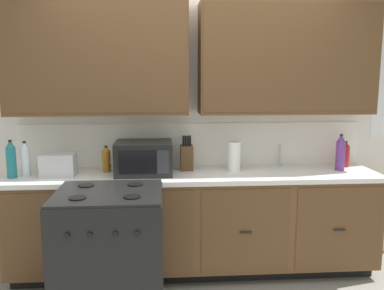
{
  "coord_description": "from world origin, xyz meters",
  "views": [
    {
      "loc": [
        -0.27,
        -3.18,
        1.74
      ],
      "look_at": [
        -0.02,
        0.27,
        1.16
      ],
      "focal_mm": 38.58,
      "sensor_mm": 36.0,
      "label": 1
    }
  ],
  "objects": [
    {
      "name": "knife_block",
      "position": [
        -0.06,
        0.42,
        1.03
      ],
      "size": [
        0.11,
        0.14,
        0.31
      ],
      "color": "#52361E",
      "rests_on": "counter_run"
    },
    {
      "name": "bottle_violet",
      "position": [
        1.3,
        0.31,
        1.07
      ],
      "size": [
        0.08,
        0.08,
        0.32
      ],
      "color": "#663384",
      "rests_on": "counter_run"
    },
    {
      "name": "ground_plane",
      "position": [
        0.0,
        0.0,
        0.0
      ],
      "size": [
        8.0,
        8.0,
        0.0
      ],
      "primitive_type": "plane",
      "color": "gray"
    },
    {
      "name": "paper_towel_roll",
      "position": [
        0.35,
        0.35,
        1.04
      ],
      "size": [
        0.12,
        0.12,
        0.26
      ],
      "primitive_type": "cylinder",
      "color": "white",
      "rests_on": "counter_run"
    },
    {
      "name": "bottle_red",
      "position": [
        1.41,
        0.45,
        1.03
      ],
      "size": [
        0.08,
        0.08,
        0.24
      ],
      "color": "maroon",
      "rests_on": "counter_run"
    },
    {
      "name": "bottle_teal",
      "position": [
        -1.52,
        0.23,
        1.07
      ],
      "size": [
        0.08,
        0.08,
        0.32
      ],
      "color": "#1E707A",
      "rests_on": "counter_run"
    },
    {
      "name": "sink_faucet",
      "position": [
        0.81,
        0.51,
        1.01
      ],
      "size": [
        0.02,
        0.02,
        0.2
      ],
      "primitive_type": "cylinder",
      "color": "#B2B5BA",
      "rests_on": "counter_run"
    },
    {
      "name": "toaster",
      "position": [
        -1.15,
        0.27,
        1.01
      ],
      "size": [
        0.28,
        0.18,
        0.19
      ],
      "color": "#B7B7BC",
      "rests_on": "counter_run"
    },
    {
      "name": "stove_range",
      "position": [
        -0.66,
        -0.33,
        0.47
      ],
      "size": [
        0.76,
        0.68,
        0.95
      ],
      "color": "black",
      "rests_on": "ground_plane"
    },
    {
      "name": "bottle_clear",
      "position": [
        -1.42,
        0.28,
        1.06
      ],
      "size": [
        0.08,
        0.08,
        0.3
      ],
      "color": "silver",
      "rests_on": "counter_run"
    },
    {
      "name": "wall_unit",
      "position": [
        0.0,
        0.5,
        1.66
      ],
      "size": [
        4.36,
        0.4,
        2.51
      ],
      "color": "white",
      "rests_on": "ground_plane"
    },
    {
      "name": "microwave",
      "position": [
        -0.44,
        0.29,
        1.05
      ],
      "size": [
        0.48,
        0.37,
        0.28
      ],
      "color": "black",
      "rests_on": "counter_run"
    },
    {
      "name": "counter_run",
      "position": [
        0.0,
        0.3,
        0.47
      ],
      "size": [
        3.19,
        0.64,
        0.91
      ],
      "color": "black",
      "rests_on": "ground_plane"
    },
    {
      "name": "bottle_amber",
      "position": [
        -0.77,
        0.4,
        1.03
      ],
      "size": [
        0.07,
        0.07,
        0.23
      ],
      "color": "#9E6619",
      "rests_on": "counter_run"
    }
  ]
}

